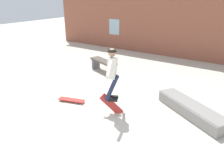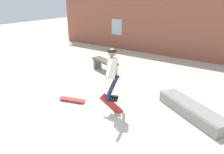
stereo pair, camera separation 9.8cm
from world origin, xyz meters
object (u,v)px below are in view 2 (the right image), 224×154
(skater, at_px, (112,70))
(skateboard_flipping, at_px, (112,105))
(park_bench, at_px, (105,64))
(skateboard_resting, at_px, (72,99))
(skate_ledge, at_px, (191,110))

(skater, distance_m, skateboard_flipping, 1.01)
(park_bench, relative_size, skateboard_resting, 1.73)
(skate_ledge, xyz_separation_m, skateboard_resting, (-3.26, -1.24, -0.10))
(park_bench, relative_size, skateboard_flipping, 2.07)
(park_bench, distance_m, skateboard_resting, 2.91)
(skateboard_flipping, bearing_deg, skater, 29.57)
(skate_ledge, height_order, skateboard_flipping, skateboard_flipping)
(park_bench, distance_m, skate_ledge, 4.34)
(skater, height_order, skateboard_flipping, skater)
(skater, relative_size, skateboard_flipping, 1.98)
(skater, distance_m, skateboard_resting, 1.86)
(park_bench, distance_m, skateboard_flipping, 3.47)
(park_bench, xyz_separation_m, skateboard_flipping, (2.20, -2.68, -0.09))
(skate_ledge, bearing_deg, skateboard_resting, -127.29)
(park_bench, height_order, skateboard_flipping, skateboard_flipping)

